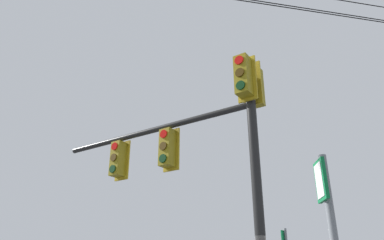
{
  "coord_description": "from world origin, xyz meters",
  "views": [
    {
      "loc": [
        -1.77,
        -7.08,
        1.83
      ],
      "look_at": [
        -1.05,
        0.67,
        5.16
      ],
      "focal_mm": 34.2,
      "sensor_mm": 36.0,
      "label": 1
    }
  ],
  "objects": [
    {
      "name": "signal_mast_assembly",
      "position": [
        -0.83,
        0.5,
        4.47
      ],
      "size": [
        4.79,
        4.03,
        6.23
      ],
      "color": "black",
      "rests_on": "ground"
    }
  ]
}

